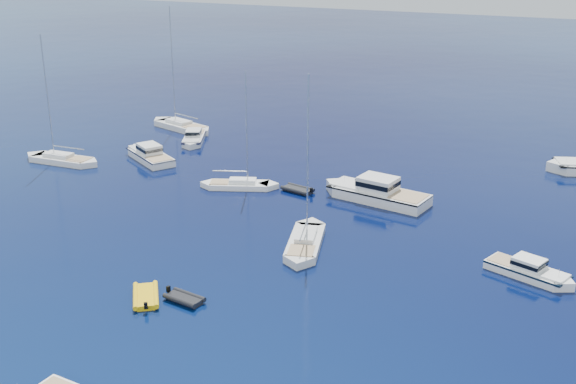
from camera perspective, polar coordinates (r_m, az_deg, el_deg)
name	(u,v)px	position (r m, az deg, el deg)	size (l,w,h in m)	color
ground	(166,349)	(45.38, -9.70, -12.23)	(400.00, 400.00, 0.00)	navy
motor_cruiser_centre	(375,200)	(68.58, 6.97, -0.63)	(3.50, 11.43, 3.00)	silver
motor_cruiser_far_r	(529,277)	(56.15, 18.71, -6.44)	(2.20, 7.19, 1.89)	white
motor_cruiser_far_l	(150,160)	(81.72, -11.00, 2.55)	(2.75, 8.97, 2.36)	silver
motor_cruiser_horizon	(194,142)	(87.89, -7.53, 3.98)	(2.31, 7.54, 1.98)	silver
sailboat_mid_r	(305,246)	(58.25, 1.39, -4.33)	(2.55, 9.82, 14.43)	silver
sailboat_mid_l	(62,162)	(83.13, -17.60, 2.26)	(2.57, 9.90, 14.55)	silver
sailboat_centre	(240,188)	(71.50, -3.89, 0.34)	(2.15, 8.28, 12.18)	white
sailboat_far_l	(181,129)	(94.18, -8.53, 5.01)	(2.85, 10.95, 16.10)	silver
tender_yellow	(146,299)	(51.19, -11.28, -8.37)	(2.09, 3.85, 0.95)	yellow
tender_grey_near	(185,301)	(50.42, -8.27, -8.64)	(1.68, 2.94, 0.95)	black
tender_grey_far	(298,192)	(70.29, 0.77, 0.04)	(1.85, 3.31, 0.95)	black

